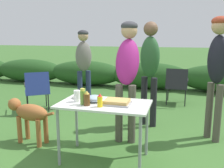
{
  "coord_description": "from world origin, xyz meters",
  "views": [
    {
      "loc": [
        0.87,
        -2.79,
        1.55
      ],
      "look_at": [
        -0.03,
        0.45,
        0.89
      ],
      "focal_mm": 40.0,
      "sensor_mm": 36.0,
      "label": 1
    }
  ],
  "objects": [
    {
      "name": "standing_person_in_gray_fleece",
      "position": [
        0.13,
        0.73,
        1.12
      ],
      "size": [
        0.36,
        0.5,
        1.75
      ],
      "rotation": [
        0.0,
        0.0,
        0.04
      ],
      "color": "#4C473D",
      "rests_on": "ground"
    },
    {
      "name": "dog",
      "position": [
        -1.21,
        0.21,
        0.43
      ],
      "size": [
        0.85,
        0.32,
        0.64
      ],
      "rotation": [
        0.0,
        0.0,
        1.41
      ],
      "color": "#9E5B2D",
      "rests_on": "ground"
    },
    {
      "name": "shrub_hedge",
      "position": [
        -0.0,
        4.46,
        0.38
      ],
      "size": [
        14.4,
        0.9,
        0.76
      ],
      "color": "#234C1E",
      "rests_on": "ground"
    },
    {
      "name": "food_tray",
      "position": [
        0.16,
        -0.01,
        0.77
      ],
      "size": [
        0.33,
        0.27,
        0.06
      ],
      "color": "#9E9EA3",
      "rests_on": "folding_table"
    },
    {
      "name": "camp_chair_near_hedge",
      "position": [
        0.81,
        2.85,
        0.47
      ],
      "size": [
        0.49,
        0.6,
        0.83
      ],
      "rotation": [
        0.0,
        0.0,
        -0.03
      ],
      "color": "#232328",
      "rests_on": "ground"
    },
    {
      "name": "beer_bottle",
      "position": [
        -0.16,
        -0.15,
        0.82
      ],
      "size": [
        0.07,
        0.07,
        0.18
      ],
      "color": "brown",
      "rests_on": "folding_table"
    },
    {
      "name": "paper_cup_stack",
      "position": [
        -0.34,
        -0.03,
        0.81
      ],
      "size": [
        0.08,
        0.08,
        0.14
      ],
      "primitive_type": "cylinder",
      "color": "white",
      "rests_on": "folding_table"
    },
    {
      "name": "standing_person_in_dark_puffer",
      "position": [
        1.37,
        1.03,
        1.17
      ],
      "size": [
        0.38,
        0.4,
        1.81
      ],
      "rotation": [
        0.0,
        0.0,
        -0.93
      ],
      "color": "#4C473D",
      "rests_on": "ground"
    },
    {
      "name": "camp_chair_green_behind_table",
      "position": [
        -1.92,
        1.57,
        0.47
      ],
      "size": [
        0.72,
        0.75,
        0.83
      ],
      "rotation": [
        0.0,
        0.0,
        0.64
      ],
      "color": "navy",
      "rests_on": "ground"
    },
    {
      "name": "plate_stack",
      "position": [
        -0.37,
        0.16,
        0.76
      ],
      "size": [
        0.22,
        0.22,
        0.04
      ],
      "primitive_type": "cylinder",
      "color": "white",
      "rests_on": "folding_table"
    },
    {
      "name": "relish_jar",
      "position": [
        -0.23,
        -0.12,
        0.83
      ],
      "size": [
        0.06,
        0.06,
        0.19
      ],
      "color": "olive",
      "rests_on": "folding_table"
    },
    {
      "name": "mustard_bottle",
      "position": [
        -0.0,
        -0.16,
        0.81
      ],
      "size": [
        0.06,
        0.06,
        0.16
      ],
      "color": "yellow",
      "rests_on": "folding_table"
    },
    {
      "name": "standing_person_in_red_jacket",
      "position": [
        -1.14,
        2.19,
        1.03
      ],
      "size": [
        0.43,
        0.41,
        1.65
      ],
      "rotation": [
        0.0,
        0.0,
        0.68
      ],
      "color": "#232D4C",
      "rests_on": "ground"
    },
    {
      "name": "standing_person_in_olive_jacket",
      "position": [
        0.37,
        1.38,
        1.09
      ],
      "size": [
        0.41,
        0.36,
        1.77
      ],
      "rotation": [
        0.0,
        0.0,
        -0.39
      ],
      "color": "black",
      "rests_on": "ground"
    },
    {
      "name": "folding_table",
      "position": [
        0.0,
        0.0,
        0.66
      ],
      "size": [
        1.1,
        0.64,
        0.74
      ],
      "color": "silver",
      "rests_on": "ground"
    },
    {
      "name": "ground_plane",
      "position": [
        0.0,
        0.0,
        0.0
      ],
      "size": [
        60.0,
        60.0,
        0.0
      ],
      "primitive_type": "plane",
      "color": "#3D6B2D"
    },
    {
      "name": "mixing_bowl",
      "position": [
        -0.14,
        0.03,
        0.78
      ],
      "size": [
        0.21,
        0.21,
        0.08
      ],
      "primitive_type": "ellipsoid",
      "color": "#99B2CC",
      "rests_on": "folding_table"
    }
  ]
}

